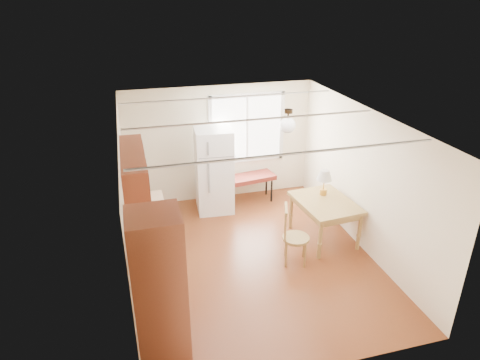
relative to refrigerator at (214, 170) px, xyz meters
name	(u,v)px	position (x,y,z in m)	size (l,w,h in m)	color
room_shell	(253,193)	(0.25, -1.95, 0.36)	(4.60, 5.60, 2.62)	#532411
kitchen_run	(152,251)	(-1.47, -2.58, -0.04)	(0.65, 3.40, 2.20)	brown
window_unit	(247,128)	(0.85, 0.53, 0.66)	(1.64, 0.05, 1.51)	white
pendant_light	(288,124)	(0.95, -1.55, 1.35)	(0.26, 0.26, 0.40)	black
refrigerator	(214,170)	(0.00, 0.00, 0.00)	(0.78, 0.78, 1.77)	white
bench	(246,179)	(0.74, 0.18, -0.37)	(1.32, 0.64, 0.58)	maroon
dining_table	(325,206)	(1.70, -1.68, -0.21)	(1.04, 1.32, 0.78)	olive
chair	(290,231)	(0.82, -2.22, -0.29)	(0.50, 0.50, 1.04)	olive
table_lamp	(324,177)	(1.77, -1.42, 0.24)	(0.28, 0.28, 0.49)	gold
coffee_maker	(154,267)	(-1.47, -3.25, 0.15)	(0.25, 0.29, 0.38)	black
kettle	(143,236)	(-1.57, -2.35, 0.10)	(0.10, 0.10, 0.20)	red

